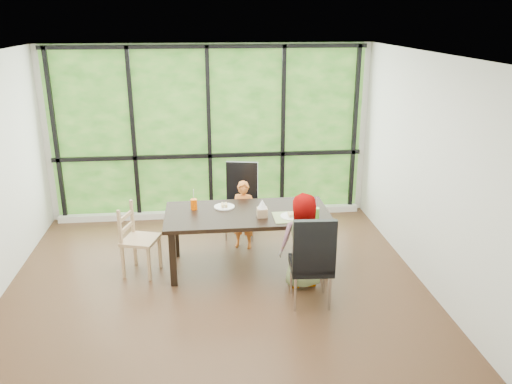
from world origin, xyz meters
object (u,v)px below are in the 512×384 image
dining_table (247,240)px  green_cup (316,213)px  chair_window_leather (241,202)px  chair_end_beech (140,240)px  child_toddler (243,215)px  plate_far (224,207)px  tissue_box (262,212)px  orange_cup (194,204)px  plate_near (291,216)px  child_older (303,241)px  chair_interior_leather (311,259)px

dining_table → green_cup: green_cup is taller
chair_window_leather → chair_end_beech: bearing=-131.4°
dining_table → child_toddler: 0.60m
chair_end_beech → green_cup: bearing=-79.6°
plate_far → tissue_box: tissue_box is taller
dining_table → orange_cup: bearing=164.9°
child_toddler → tissue_box: child_toddler is taller
child_toddler → plate_near: bearing=-38.8°
tissue_box → green_cup: bearing=-10.9°
dining_table → child_toddler: size_ratio=2.14×
chair_end_beech → tissue_box: chair_end_beech is taller
orange_cup → tissue_box: size_ratio=1.05×
child_toddler → chair_end_beech: bearing=-136.5°
plate_far → tissue_box: 0.58m
chair_end_beech → child_toddler: 1.48m
green_cup → chair_end_beech: bearing=173.2°
chair_end_beech → child_older: 2.02m
plate_near → tissue_box: size_ratio=2.14×
plate_near → green_cup: bearing=-13.5°
dining_table → plate_far: 0.51m
chair_interior_leather → green_cup: bearing=-102.3°
plate_far → plate_near: 0.90m
chair_end_beech → tissue_box: size_ratio=7.07×
child_older → plate_far: 1.18m
orange_cup → green_cup: orange_cup is taller
plate_near → orange_cup: bearing=161.5°
child_older → orange_cup: (-1.27, 0.73, 0.24)m
child_older → plate_far: size_ratio=4.38×
orange_cup → tissue_box: (0.83, -0.34, -0.01)m
plate_far → green_cup: bearing=-24.1°
plate_far → plate_near: (0.80, -0.42, 0.00)m
chair_interior_leather → plate_far: bearing=-48.4°
child_older → green_cup: size_ratio=8.72×
dining_table → child_older: 0.85m
chair_window_leather → chair_end_beech: size_ratio=1.20×
chair_end_beech → plate_far: (1.06, 0.23, 0.31)m
chair_window_leather → child_older: bearing=-56.0°
green_cup → chair_window_leather: bearing=123.3°
plate_near → tissue_box: tissue_box is taller
plate_near → green_cup: (0.29, -0.07, 0.06)m
chair_window_leather → plate_far: chair_window_leather is taller
chair_window_leather → chair_end_beech: 1.66m
dining_table → green_cup: (0.81, -0.29, 0.44)m
orange_cup → tissue_box: bearing=-22.3°
dining_table → green_cup: size_ratio=15.49×
chair_interior_leather → orange_cup: size_ratio=8.05×
chair_interior_leather → chair_end_beech: bearing=-21.6°
chair_end_beech → orange_cup: (0.67, 0.21, 0.37)m
chair_interior_leather → plate_near: chair_interior_leather is taller
orange_cup → chair_window_leather: bearing=50.2°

